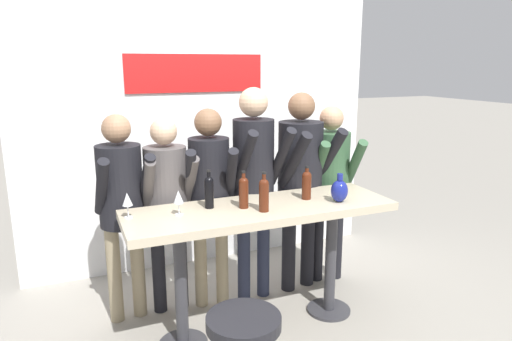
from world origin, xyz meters
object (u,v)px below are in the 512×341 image
(person_right, at_px, (330,175))
(wine_glass_0, at_px, (127,200))
(wine_bottle_0, at_px, (244,191))
(person_left, at_px, (167,195))
(wine_glass_1, at_px, (178,198))
(person_center_right, at_px, (301,171))
(person_far_left, at_px, (121,196))
(person_center_left, at_px, (210,187))
(wine_bottle_1, at_px, (264,193))
(wine_bottle_2, at_px, (209,191))
(person_center, at_px, (254,171))
(decorative_vase, at_px, (339,191))
(tasting_table, at_px, (261,227))
(wine_bottle_3, at_px, (307,184))

(person_right, relative_size, wine_glass_0, 9.36)
(wine_bottle_0, bearing_deg, person_left, 130.73)
(wine_glass_1, bearing_deg, person_center_right, 20.45)
(wine_bottle_0, bearing_deg, person_far_left, 146.73)
(person_left, bearing_deg, wine_glass_0, -128.95)
(person_center_left, height_order, wine_bottle_0, person_center_left)
(person_center_right, height_order, wine_bottle_1, person_center_right)
(person_center_right, bearing_deg, wine_bottle_2, -167.16)
(wine_bottle_0, height_order, wine_glass_0, wine_bottle_0)
(person_far_left, xyz_separation_m, person_right, (1.85, -0.02, -0.01))
(person_center, bearing_deg, person_center_left, 172.35)
(wine_bottle_2, height_order, decorative_vase, wine_bottle_2)
(person_far_left, relative_size, wine_bottle_1, 5.76)
(person_right, bearing_deg, tasting_table, -140.70)
(wine_glass_1, bearing_deg, person_center, 29.59)
(person_left, xyz_separation_m, wine_bottle_2, (0.22, -0.43, 0.12))
(decorative_vase, bearing_deg, wine_bottle_0, 169.05)
(person_right, height_order, wine_bottle_0, person_right)
(tasting_table, distance_m, person_left, 0.82)
(wine_bottle_2, distance_m, wine_glass_1, 0.25)
(person_left, bearing_deg, wine_bottle_3, -26.86)
(wine_bottle_0, distance_m, wine_glass_1, 0.47)
(person_center, distance_m, decorative_vase, 0.75)
(person_far_left, relative_size, person_center, 0.90)
(person_center_left, relative_size, wine_bottle_3, 6.45)
(person_left, height_order, wine_bottle_3, person_left)
(person_center_right, height_order, wine_bottle_0, person_center_right)
(tasting_table, height_order, person_center_left, person_center_left)
(wine_bottle_1, relative_size, wine_glass_1, 1.63)
(person_right, relative_size, wine_glass_1, 9.36)
(person_far_left, distance_m, person_center, 1.08)
(person_center_left, distance_m, wine_glass_1, 0.58)
(person_right, xyz_separation_m, wine_bottle_1, (-0.94, -0.64, 0.10))
(person_right, relative_size, wine_bottle_3, 6.35)
(wine_bottle_2, bearing_deg, wine_bottle_0, -22.16)
(person_center_left, height_order, person_center, person_center)
(person_left, bearing_deg, tasting_table, -42.39)
(tasting_table, bearing_deg, person_center_left, 116.83)
(person_left, height_order, person_right, person_right)
(wine_bottle_0, xyz_separation_m, decorative_vase, (0.72, -0.14, -0.04))
(wine_glass_1, bearing_deg, wine_bottle_1, -14.84)
(person_center, relative_size, wine_glass_0, 10.40)
(person_left, relative_size, person_center, 0.88)
(wine_bottle_3, relative_size, decorative_vase, 1.19)
(person_left, xyz_separation_m, wine_bottle_3, (0.98, -0.51, 0.12))
(person_far_left, bearing_deg, wine_bottle_1, -41.80)
(person_far_left, height_order, person_right, person_far_left)
(tasting_table, xyz_separation_m, person_center, (0.13, 0.46, 0.32))
(decorative_vase, bearing_deg, person_left, 150.44)
(person_center_right, relative_size, person_right, 1.08)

